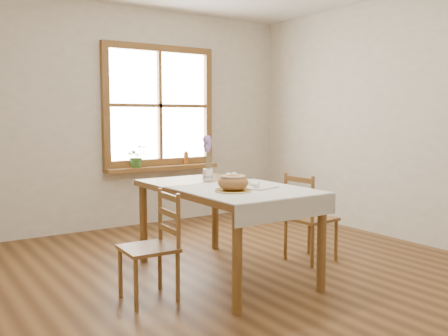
# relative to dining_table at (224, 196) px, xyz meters

# --- Properties ---
(ground) EXTENTS (5.00, 5.00, 0.00)m
(ground) POSITION_rel_dining_table_xyz_m (0.00, -0.30, -0.66)
(ground) COLOR brown
(ground) RESTS_ON ground
(room_walls) EXTENTS (4.60, 5.10, 2.65)m
(room_walls) POSITION_rel_dining_table_xyz_m (0.00, -0.30, 1.04)
(room_walls) COLOR beige
(room_walls) RESTS_ON ground
(window) EXTENTS (1.46, 0.08, 1.46)m
(window) POSITION_rel_dining_table_xyz_m (0.50, 2.17, 0.79)
(window) COLOR brown
(window) RESTS_ON ground
(window_sill) EXTENTS (1.46, 0.20, 0.05)m
(window_sill) POSITION_rel_dining_table_xyz_m (0.50, 2.10, 0.03)
(window_sill) COLOR brown
(window_sill) RESTS_ON ground
(dining_table) EXTENTS (0.90, 1.60, 0.75)m
(dining_table) POSITION_rel_dining_table_xyz_m (0.00, 0.00, 0.00)
(dining_table) COLOR brown
(dining_table) RESTS_ON ground
(table_linen) EXTENTS (0.91, 0.99, 0.01)m
(table_linen) POSITION_rel_dining_table_xyz_m (0.00, -0.30, 0.09)
(table_linen) COLOR silver
(table_linen) RESTS_ON dining_table
(chair_left) EXTENTS (0.40, 0.38, 0.78)m
(chair_left) POSITION_rel_dining_table_xyz_m (-0.77, -0.18, -0.27)
(chair_left) COLOR brown
(chair_left) RESTS_ON ground
(chair_right) EXTENTS (0.43, 0.41, 0.81)m
(chair_right) POSITION_rel_dining_table_xyz_m (0.89, -0.10, -0.26)
(chair_right) COLOR brown
(chair_right) RESTS_ON ground
(bread_plate) EXTENTS (0.35, 0.35, 0.01)m
(bread_plate) POSITION_rel_dining_table_xyz_m (-0.14, -0.34, 0.10)
(bread_plate) COLOR white
(bread_plate) RESTS_ON table_linen
(bread_loaf) EXTENTS (0.23, 0.23, 0.13)m
(bread_loaf) POSITION_rel_dining_table_xyz_m (-0.14, -0.34, 0.17)
(bread_loaf) COLOR olive
(bread_loaf) RESTS_ON bread_plate
(egg_napkin) EXTENTS (0.31, 0.28, 0.01)m
(egg_napkin) POSITION_rel_dining_table_xyz_m (0.13, -0.30, 0.10)
(egg_napkin) COLOR silver
(egg_napkin) RESTS_ON table_linen
(eggs) EXTENTS (0.24, 0.23, 0.04)m
(eggs) POSITION_rel_dining_table_xyz_m (0.13, -0.30, 0.13)
(eggs) COLOR white
(eggs) RESTS_ON egg_napkin
(salt_shaker) EXTENTS (0.06, 0.06, 0.10)m
(salt_shaker) POSITION_rel_dining_table_xyz_m (0.09, -0.03, 0.15)
(salt_shaker) COLOR white
(salt_shaker) RESTS_ON table_linen
(pepper_shaker) EXTENTS (0.05, 0.05, 0.09)m
(pepper_shaker) POSITION_rel_dining_table_xyz_m (0.08, 0.05, 0.14)
(pepper_shaker) COLOR white
(pepper_shaker) RESTS_ON table_linen
(flower_vase) EXTENTS (0.11, 0.11, 0.10)m
(flower_vase) POSITION_rel_dining_table_xyz_m (0.06, 0.35, 0.13)
(flower_vase) COLOR white
(flower_vase) RESTS_ON dining_table
(lavender_bouquet) EXTENTS (0.16, 0.16, 0.30)m
(lavender_bouquet) POSITION_rel_dining_table_xyz_m (0.06, 0.35, 0.33)
(lavender_bouquet) COLOR #795CA4
(lavender_bouquet) RESTS_ON flower_vase
(potted_plant) EXTENTS (0.26, 0.29, 0.20)m
(potted_plant) POSITION_rel_dining_table_xyz_m (0.15, 2.10, 0.15)
(potted_plant) COLOR #376C2B
(potted_plant) RESTS_ON window_sill
(amber_bottle) EXTENTS (0.07, 0.07, 0.17)m
(amber_bottle) POSITION_rel_dining_table_xyz_m (0.83, 2.10, 0.13)
(amber_bottle) COLOR #AA5C1F
(amber_bottle) RESTS_ON window_sill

